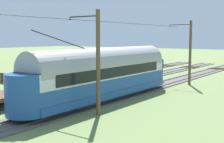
{
  "coord_description": "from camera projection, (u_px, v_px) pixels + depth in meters",
  "views": [
    {
      "loc": [
        -19.36,
        18.65,
        5.14
      ],
      "look_at": [
        -4.48,
        -1.95,
        2.27
      ],
      "focal_mm": 48.68,
      "sensor_mm": 36.0,
      "label": 1
    }
  ],
  "objects": [
    {
      "name": "track_third_siding",
      "position": [
        27.0,
        89.0,
        29.8
      ],
      "size": [
        2.8,
        80.0,
        0.18
      ],
      "color": "#56514C",
      "rests_on": "ground"
    },
    {
      "name": "vintage_streetcar",
      "position": [
        104.0,
        73.0,
        24.44
      ],
      "size": [
        2.65,
        18.02,
        5.43
      ],
      "color": "#1E4C93",
      "rests_on": "ground"
    },
    {
      "name": "track_streetcar_siding",
      "position": [
        102.0,
        101.0,
        24.41
      ],
      "size": [
        2.8,
        80.0,
        0.18
      ],
      "color": "#56514C",
      "rests_on": "ground"
    },
    {
      "name": "spare_tie_stack",
      "position": [
        37.0,
        80.0,
        35.07
      ],
      "size": [
        2.4,
        2.4,
        0.54
      ],
      "color": "#47331E",
      "rests_on": "ground"
    },
    {
      "name": "flatcar_adjacent",
      "position": [
        51.0,
        78.0,
        32.28
      ],
      "size": [
        2.8,
        11.01,
        1.6
      ],
      "color": "brown",
      "rests_on": "ground"
    },
    {
      "name": "catenary_pole_mid_near",
      "position": [
        97.0,
        61.0,
        19.8
      ],
      "size": [
        2.67,
        0.28,
        6.91
      ],
      "color": "brown",
      "rests_on": "ground"
    },
    {
      "name": "catenary_pole_foreground",
      "position": [
        190.0,
        52.0,
        32.61
      ],
      "size": [
        2.67,
        0.28,
        6.91
      ],
      "color": "brown",
      "rests_on": "ground"
    },
    {
      "name": "ground_plane",
      "position": [
        58.0,
        96.0,
        26.86
      ],
      "size": [
        220.0,
        220.0,
        0.0
      ],
      "primitive_type": "plane",
      "color": "olive"
    },
    {
      "name": "track_end_bumper",
      "position": [
        92.0,
        75.0,
        37.85
      ],
      "size": [
        1.8,
        0.6,
        0.8
      ],
      "primitive_type": "cube",
      "color": "#B2A519",
      "rests_on": "ground"
    },
    {
      "name": "track_adjacent_siding",
      "position": [
        61.0,
        94.0,
        27.11
      ],
      "size": [
        2.8,
        80.0,
        0.18
      ],
      "color": "#56514C",
      "rests_on": "ground"
    },
    {
      "name": "overhead_wire_run",
      "position": [
        77.0,
        20.0,
        21.38
      ],
      "size": [
        2.46,
        35.81,
        0.18
      ],
      "color": "black",
      "rests_on": "ground"
    }
  ]
}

